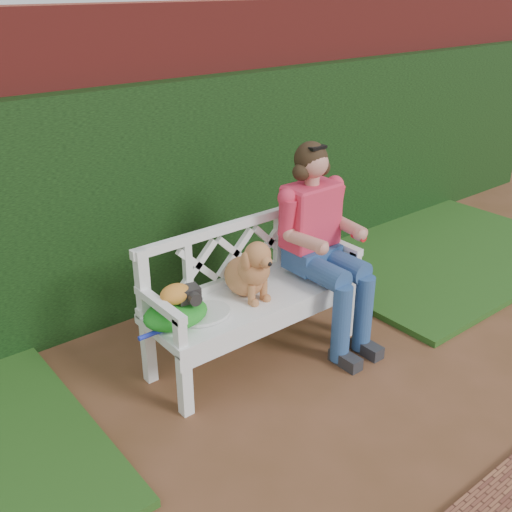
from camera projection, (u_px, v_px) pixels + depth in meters
ground at (310, 405)px, 3.62m from camera, size 60.00×60.00×0.00m
brick_wall at (141, 161)px, 4.50m from camera, size 10.00×0.30×2.20m
ivy_hedge at (159, 200)px, 4.45m from camera, size 10.00×0.18×1.70m
grass_right at (430, 251)px, 5.61m from camera, size 2.60×2.00×0.05m
garden_bench at (256, 325)px, 4.01m from camera, size 1.63×0.75×0.48m
seated_woman at (314, 246)px, 4.09m from camera, size 0.81×0.93×1.37m
dog at (248, 267)px, 3.79m from camera, size 0.30×0.39×0.41m
tennis_racket at (200, 315)px, 3.62m from camera, size 0.70×0.46×0.03m
green_bag at (176, 313)px, 3.54m from camera, size 0.40×0.31×0.14m
camera_item at (188, 294)px, 3.52m from camera, size 0.15×0.12×0.09m
baseball_glove at (175, 294)px, 3.49m from camera, size 0.23×0.20×0.12m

